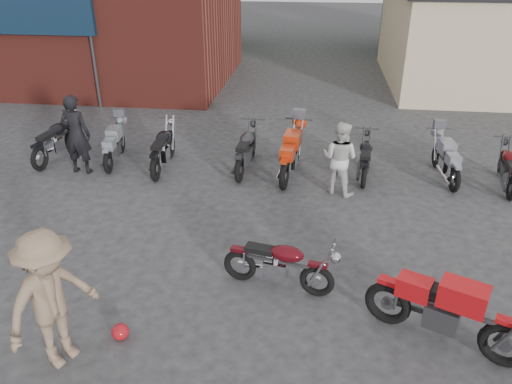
# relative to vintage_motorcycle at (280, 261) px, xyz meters

# --- Properties ---
(ground) EXTENTS (90.00, 90.00, 0.00)m
(ground) POSITION_rel_vintage_motorcycle_xyz_m (-0.24, -0.64, -0.52)
(ground) COLOR #2D2D2F
(brick_building) EXTENTS (12.00, 8.00, 4.00)m
(brick_building) POSITION_rel_vintage_motorcycle_xyz_m (-9.24, 13.36, 1.48)
(brick_building) COLOR maroon
(brick_building) RESTS_ON ground
(vintage_motorcycle) EXTENTS (1.89, 0.96, 1.05)m
(vintage_motorcycle) POSITION_rel_vintage_motorcycle_xyz_m (0.00, 0.00, 0.00)
(vintage_motorcycle) COLOR #4A0910
(vintage_motorcycle) RESTS_ON ground
(sportbike) EXTENTS (2.30, 1.59, 1.28)m
(sportbike) POSITION_rel_vintage_motorcycle_xyz_m (2.41, -0.98, 0.12)
(sportbike) COLOR red
(sportbike) RESTS_ON ground
(helmet) EXTENTS (0.33, 0.33, 0.23)m
(helmet) POSITION_rel_vintage_motorcycle_xyz_m (-2.17, -1.45, -0.41)
(helmet) COLOR #A41119
(helmet) RESTS_ON ground
(person_dark) EXTENTS (0.74, 0.51, 1.95)m
(person_dark) POSITION_rel_vintage_motorcycle_xyz_m (-5.24, 4.04, 0.45)
(person_dark) COLOR black
(person_dark) RESTS_ON ground
(person_light) EXTENTS (1.01, 0.92, 1.68)m
(person_light) POSITION_rel_vintage_motorcycle_xyz_m (1.02, 3.67, 0.32)
(person_light) COLOR silver
(person_light) RESTS_ON ground
(person_tan) EXTENTS (1.26, 1.49, 2.01)m
(person_tan) POSITION_rel_vintage_motorcycle_xyz_m (-2.79, -1.92, 0.48)
(person_tan) COLOR #836951
(person_tan) RESTS_ON ground
(row_bike_0) EXTENTS (0.87, 2.07, 1.17)m
(row_bike_0) POSITION_rel_vintage_motorcycle_xyz_m (-6.20, 4.77, 0.06)
(row_bike_0) COLOR black
(row_bike_0) RESTS_ON ground
(row_bike_1) EXTENTS (0.85, 1.91, 1.07)m
(row_bike_1) POSITION_rel_vintage_motorcycle_xyz_m (-4.63, 4.75, 0.01)
(row_bike_1) COLOR gray
(row_bike_1) RESTS_ON ground
(row_bike_2) EXTENTS (0.74, 2.03, 1.17)m
(row_bike_2) POSITION_rel_vintage_motorcycle_xyz_m (-3.28, 4.54, 0.06)
(row_bike_2) COLOR black
(row_bike_2) RESTS_ON ground
(row_bike_3) EXTENTS (0.79, 2.03, 1.15)m
(row_bike_3) POSITION_rel_vintage_motorcycle_xyz_m (-1.22, 4.71, 0.05)
(row_bike_3) COLOR #272729
(row_bike_3) RESTS_ON ground
(row_bike_4) EXTENTS (0.97, 2.23, 1.25)m
(row_bike_4) POSITION_rel_vintage_motorcycle_xyz_m (-0.09, 4.51, 0.10)
(row_bike_4) COLOR red
(row_bike_4) RESTS_ON ground
(row_bike_5) EXTENTS (0.76, 1.86, 1.05)m
(row_bike_5) POSITION_rel_vintage_motorcycle_xyz_m (1.68, 4.67, 0.00)
(row_bike_5) COLOR black
(row_bike_5) RESTS_ON ground
(row_bike_6) EXTENTS (0.78, 1.93, 1.09)m
(row_bike_6) POSITION_rel_vintage_motorcycle_xyz_m (3.58, 4.75, 0.02)
(row_bike_6) COLOR gray
(row_bike_6) RESTS_ON ground
(row_bike_7) EXTENTS (0.86, 1.88, 1.05)m
(row_bike_7) POSITION_rel_vintage_motorcycle_xyz_m (4.89, 4.45, 0.00)
(row_bike_7) COLOR #4B090B
(row_bike_7) RESTS_ON ground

